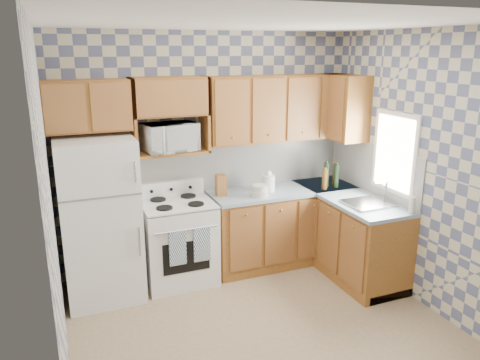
% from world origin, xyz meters
% --- Properties ---
extents(floor, '(3.40, 3.40, 0.00)m').
position_xyz_m(floor, '(0.00, 0.00, 0.00)').
color(floor, '#816B4E').
rests_on(floor, ground).
extents(back_wall, '(3.40, 0.02, 2.70)m').
position_xyz_m(back_wall, '(0.00, 1.60, 1.35)').
color(back_wall, slate).
rests_on(back_wall, ground).
extents(right_wall, '(0.02, 3.20, 2.70)m').
position_xyz_m(right_wall, '(1.70, 0.00, 1.35)').
color(right_wall, slate).
rests_on(right_wall, ground).
extents(backsplash_back, '(2.60, 0.02, 0.56)m').
position_xyz_m(backsplash_back, '(0.40, 1.59, 1.20)').
color(backsplash_back, silver).
rests_on(backsplash_back, back_wall).
extents(backsplash_right, '(0.02, 1.60, 0.56)m').
position_xyz_m(backsplash_right, '(1.69, 0.80, 1.20)').
color(backsplash_right, silver).
rests_on(backsplash_right, right_wall).
extents(refrigerator, '(0.75, 0.70, 1.68)m').
position_xyz_m(refrigerator, '(-1.27, 1.25, 0.84)').
color(refrigerator, white).
rests_on(refrigerator, floor).
extents(stove_body, '(0.76, 0.65, 0.90)m').
position_xyz_m(stove_body, '(-0.47, 1.28, 0.45)').
color(stove_body, white).
rests_on(stove_body, floor).
extents(cooktop, '(0.76, 0.65, 0.02)m').
position_xyz_m(cooktop, '(-0.47, 1.28, 0.91)').
color(cooktop, silver).
rests_on(cooktop, stove_body).
extents(backguard, '(0.76, 0.08, 0.17)m').
position_xyz_m(backguard, '(-0.47, 1.55, 1.00)').
color(backguard, white).
rests_on(backguard, cooktop).
extents(dish_towel_left, '(0.18, 0.02, 0.37)m').
position_xyz_m(dish_towel_left, '(-0.56, 0.93, 0.54)').
color(dish_towel_left, navy).
rests_on(dish_towel_left, stove_body).
extents(dish_towel_right, '(0.18, 0.02, 0.37)m').
position_xyz_m(dish_towel_right, '(-0.31, 0.93, 0.54)').
color(dish_towel_right, navy).
rests_on(dish_towel_right, stove_body).
extents(base_cabinets_back, '(1.75, 0.60, 0.88)m').
position_xyz_m(base_cabinets_back, '(0.82, 1.30, 0.44)').
color(base_cabinets_back, brown).
rests_on(base_cabinets_back, floor).
extents(base_cabinets_right, '(0.60, 1.60, 0.88)m').
position_xyz_m(base_cabinets_right, '(1.40, 0.80, 0.44)').
color(base_cabinets_right, brown).
rests_on(base_cabinets_right, floor).
extents(countertop_back, '(1.77, 0.63, 0.04)m').
position_xyz_m(countertop_back, '(0.82, 1.30, 0.90)').
color(countertop_back, '#758E9F').
rests_on(countertop_back, base_cabinets_back).
extents(countertop_right, '(0.63, 1.60, 0.04)m').
position_xyz_m(countertop_right, '(1.40, 0.80, 0.90)').
color(countertop_right, '#758E9F').
rests_on(countertop_right, base_cabinets_right).
extents(upper_cabinets_back, '(1.75, 0.33, 0.74)m').
position_xyz_m(upper_cabinets_back, '(0.82, 1.44, 1.85)').
color(upper_cabinets_back, brown).
rests_on(upper_cabinets_back, back_wall).
extents(upper_cabinets_fridge, '(0.82, 0.33, 0.50)m').
position_xyz_m(upper_cabinets_fridge, '(-1.29, 1.44, 1.97)').
color(upper_cabinets_fridge, brown).
rests_on(upper_cabinets_fridge, back_wall).
extents(upper_cabinets_right, '(0.33, 0.70, 0.74)m').
position_xyz_m(upper_cabinets_right, '(1.53, 1.25, 1.85)').
color(upper_cabinets_right, brown).
rests_on(upper_cabinets_right, right_wall).
extents(microwave_shelf, '(0.80, 0.33, 0.03)m').
position_xyz_m(microwave_shelf, '(-0.47, 1.44, 1.44)').
color(microwave_shelf, brown).
rests_on(microwave_shelf, back_wall).
extents(microwave, '(0.61, 0.47, 0.30)m').
position_xyz_m(microwave, '(-0.48, 1.43, 1.60)').
color(microwave, white).
rests_on(microwave, microwave_shelf).
extents(sink, '(0.48, 0.40, 0.03)m').
position_xyz_m(sink, '(1.40, 0.45, 0.93)').
color(sink, '#B7B7BC').
rests_on(sink, countertop_right).
extents(window, '(0.02, 0.66, 0.86)m').
position_xyz_m(window, '(1.69, 0.45, 1.45)').
color(window, white).
rests_on(window, right_wall).
extents(bottle_0, '(0.06, 0.06, 0.29)m').
position_xyz_m(bottle_0, '(1.33, 1.18, 1.07)').
color(bottle_0, black).
rests_on(bottle_0, countertop_back).
extents(bottle_1, '(0.06, 0.06, 0.27)m').
position_xyz_m(bottle_1, '(1.43, 1.12, 1.06)').
color(bottle_1, black).
rests_on(bottle_1, countertop_back).
extents(bottle_2, '(0.06, 0.06, 0.25)m').
position_xyz_m(bottle_2, '(1.48, 1.22, 1.05)').
color(bottle_2, '#563412').
rests_on(bottle_2, countertop_back).
extents(bottle_3, '(0.06, 0.06, 0.24)m').
position_xyz_m(bottle_3, '(1.26, 1.10, 1.04)').
color(bottle_3, '#563412').
rests_on(bottle_3, countertop_back).
extents(knife_block, '(0.11, 0.11, 0.24)m').
position_xyz_m(knife_block, '(0.05, 1.32, 1.04)').
color(knife_block, brown).
rests_on(knife_block, countertop_back).
extents(electric_kettle, '(0.15, 0.15, 0.19)m').
position_xyz_m(electric_kettle, '(0.61, 1.27, 1.02)').
color(electric_kettle, white).
rests_on(electric_kettle, countertop_back).
extents(food_containers, '(0.19, 0.19, 0.13)m').
position_xyz_m(food_containers, '(0.44, 1.13, 0.98)').
color(food_containers, beige).
rests_on(food_containers, countertop_back).
extents(soap_bottle, '(0.06, 0.06, 0.17)m').
position_xyz_m(soap_bottle, '(1.62, 0.05, 1.01)').
color(soap_bottle, beige).
rests_on(soap_bottle, countertop_right).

